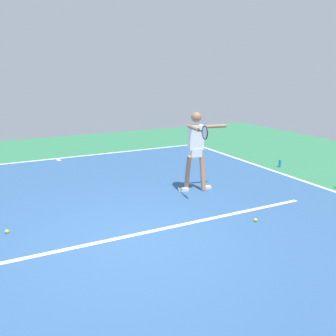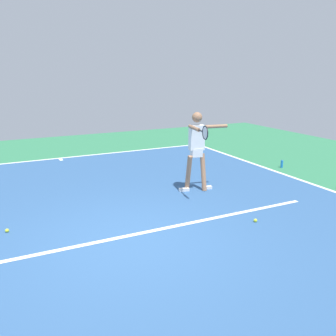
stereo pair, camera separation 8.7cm
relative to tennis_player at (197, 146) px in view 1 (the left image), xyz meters
name	(u,v)px [view 1 (the left image)]	position (x,y,z in m)	size (l,w,h in m)	color
ground_plane	(130,241)	(2.34, 1.76, -1.08)	(21.49, 21.49, 0.00)	#2D754C
court_surface	(130,241)	(2.34, 1.76, -1.08)	(10.52, 13.20, 0.00)	#2D5484
court_line_baseline_near	(57,158)	(2.34, -4.79, -1.08)	(10.52, 0.10, 0.01)	white
court_line_service	(126,237)	(2.34, 1.59, -1.08)	(7.89, 0.10, 0.01)	white
court_line_centre_mark	(59,160)	(2.34, -4.59, -1.08)	(0.10, 0.30, 0.01)	white
tennis_player	(197,146)	(0.00, 0.00, 0.00)	(1.15, 1.23, 1.86)	#9E7051
tennis_ball_by_baseline	(256,220)	(-0.05, 2.09, -1.05)	(0.07, 0.07, 0.07)	#CCE033
tennis_ball_centre_court	(7,231)	(4.15, 0.52, -1.05)	(0.07, 0.07, 0.07)	#CCE033
water_bottle	(280,164)	(-3.32, -0.71, -0.97)	(0.07, 0.07, 0.22)	blue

